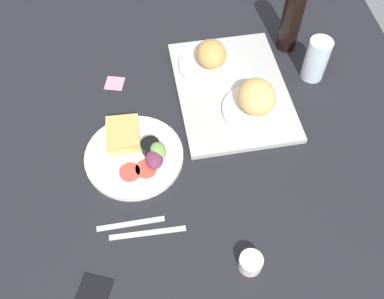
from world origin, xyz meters
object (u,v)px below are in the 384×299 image
(serving_tray, at_px, (232,90))
(bread_plate_far, at_px, (256,101))
(plate_with_salad, at_px, (135,151))
(knife, at_px, (148,233))
(bread_plate_near, at_px, (211,59))
(espresso_cup, at_px, (251,263))
(fork, at_px, (131,224))
(soda_bottle, at_px, (292,17))
(drinking_glass, at_px, (316,59))
(sticky_note, at_px, (115,83))

(serving_tray, xyz_separation_m, bread_plate_far, (0.09, 0.05, 0.05))
(plate_with_salad, bearing_deg, knife, 3.82)
(bread_plate_far, bearing_deg, bread_plate_near, -153.03)
(espresso_cup, distance_m, fork, 0.31)
(knife, bearing_deg, soda_bottle, 49.90)
(soda_bottle, height_order, espresso_cup, soda_bottle)
(drinking_glass, distance_m, fork, 0.74)
(fork, height_order, knife, same)
(serving_tray, distance_m, drinking_glass, 0.27)
(drinking_glass, bearing_deg, serving_tray, -82.62)
(bread_plate_far, xyz_separation_m, soda_bottle, (-0.27, 0.17, 0.06))
(bread_plate_near, bearing_deg, drinking_glass, 77.85)
(drinking_glass, bearing_deg, plate_with_salad, -68.23)
(bread_plate_far, bearing_deg, knife, -45.40)
(bread_plate_far, bearing_deg, sticky_note, -113.43)
(knife, bearing_deg, bread_plate_far, 44.34)
(soda_bottle, height_order, fork, soda_bottle)
(serving_tray, height_order, bread_plate_near, bread_plate_near)
(drinking_glass, bearing_deg, fork, -53.80)
(plate_with_salad, xyz_separation_m, sticky_note, (-0.27, -0.05, -0.02))
(serving_tray, bearing_deg, bread_plate_far, 27.96)
(serving_tray, relative_size, plate_with_salad, 1.66)
(sticky_note, bearing_deg, drinking_glass, 85.59)
(plate_with_salad, distance_m, soda_bottle, 0.65)
(drinking_glass, height_order, sticky_note, drinking_glass)
(soda_bottle, bearing_deg, knife, -39.85)
(serving_tray, xyz_separation_m, soda_bottle, (-0.18, 0.22, 0.11))
(bread_plate_near, distance_m, drinking_glass, 0.32)
(serving_tray, xyz_separation_m, plate_with_salad, (0.19, -0.31, 0.01))
(serving_tray, bearing_deg, soda_bottle, 129.26)
(bread_plate_far, height_order, sticky_note, bread_plate_far)
(bread_plate_far, bearing_deg, espresso_cup, -13.47)
(bread_plate_far, distance_m, drinking_glass, 0.25)
(soda_bottle, relative_size, sticky_note, 4.24)
(serving_tray, bearing_deg, bread_plate_near, -153.97)
(bread_plate_far, relative_size, sticky_note, 3.44)
(knife, height_order, sticky_note, knife)
(sticky_note, bearing_deg, bread_plate_near, 93.62)
(plate_with_salad, relative_size, drinking_glass, 1.94)
(bread_plate_far, xyz_separation_m, knife, (0.34, -0.34, -0.05))
(knife, distance_m, sticky_note, 0.52)
(knife, bearing_deg, fork, 142.87)
(bread_plate_far, distance_m, sticky_note, 0.45)
(bread_plate_near, bearing_deg, serving_tray, 26.03)
(serving_tray, bearing_deg, sticky_note, -102.93)
(bread_plate_far, xyz_separation_m, fork, (0.31, -0.38, -0.05))
(soda_bottle, bearing_deg, drinking_glass, 18.16)
(espresso_cup, distance_m, knife, 0.26)
(plate_with_salad, xyz_separation_m, drinking_glass, (-0.23, 0.57, 0.05))
(espresso_cup, bearing_deg, serving_tray, 173.98)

